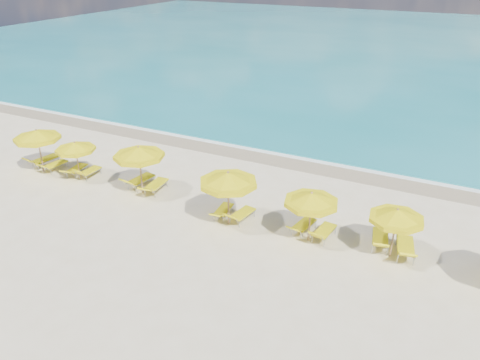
% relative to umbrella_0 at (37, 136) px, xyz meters
% --- Properties ---
extents(ground_plane, '(120.00, 120.00, 0.00)m').
position_rel_umbrella_0_xyz_m(ground_plane, '(11.16, 0.09, -2.09)').
color(ground_plane, beige).
extents(ocean, '(120.00, 80.00, 0.30)m').
position_rel_umbrella_0_xyz_m(ocean, '(11.16, 48.09, -2.09)').
color(ocean, '#16757D').
rests_on(ocean, ground).
extents(wet_sand_band, '(120.00, 2.60, 0.01)m').
position_rel_umbrella_0_xyz_m(wet_sand_band, '(11.16, 7.49, -2.09)').
color(wet_sand_band, tan).
rests_on(wet_sand_band, ground).
extents(foam_line, '(120.00, 1.20, 0.03)m').
position_rel_umbrella_0_xyz_m(foam_line, '(11.16, 8.29, -2.09)').
color(foam_line, white).
rests_on(foam_line, ground).
extents(whitecap_near, '(14.00, 0.36, 0.05)m').
position_rel_umbrella_0_xyz_m(whitecap_near, '(5.16, 17.09, -2.09)').
color(whitecap_near, white).
rests_on(whitecap_near, ground).
extents(whitecap_far, '(18.00, 0.30, 0.05)m').
position_rel_umbrella_0_xyz_m(whitecap_far, '(19.16, 24.09, -2.09)').
color(whitecap_far, white).
rests_on(whitecap_far, ground).
extents(umbrella_0, '(2.49, 2.49, 2.45)m').
position_rel_umbrella_0_xyz_m(umbrella_0, '(0.00, 0.00, 0.00)').
color(umbrella_0, '#99704C').
rests_on(umbrella_0, ground).
extents(umbrella_1, '(2.06, 2.06, 2.08)m').
position_rel_umbrella_0_xyz_m(umbrella_1, '(2.39, 0.24, -0.32)').
color(umbrella_1, '#99704C').
rests_on(umbrella_1, ground).
extents(umbrella_2, '(2.67, 2.67, 2.51)m').
position_rel_umbrella_0_xyz_m(umbrella_2, '(6.36, 0.37, 0.05)').
color(umbrella_2, '#99704C').
rests_on(umbrella_2, ground).
extents(umbrella_3, '(2.87, 2.87, 2.56)m').
position_rel_umbrella_0_xyz_m(umbrella_3, '(11.58, -0.38, 0.09)').
color(umbrella_3, '#99704C').
rests_on(umbrella_3, ground).
extents(umbrella_4, '(2.55, 2.55, 2.27)m').
position_rel_umbrella_0_xyz_m(umbrella_4, '(15.15, -0.07, -0.16)').
color(umbrella_4, '#99704C').
rests_on(umbrella_4, ground).
extents(umbrella_5, '(2.59, 2.59, 2.15)m').
position_rel_umbrella_0_xyz_m(umbrella_5, '(18.41, 0.29, -0.26)').
color(umbrella_5, '#99704C').
rests_on(umbrella_5, ground).
extents(lounger_0_left, '(0.95, 1.99, 0.84)m').
position_rel_umbrella_0_xyz_m(lounger_0_left, '(-0.52, 0.59, -1.85)').
color(lounger_0_left, '#A5A8AD').
rests_on(lounger_0_left, ground).
extents(lounger_0_right, '(0.70, 1.74, 0.71)m').
position_rel_umbrella_0_xyz_m(lounger_0_right, '(0.45, 0.43, -1.88)').
color(lounger_0_right, '#A5A8AD').
rests_on(lounger_0_right, ground).
extents(lounger_1_left, '(0.81, 1.80, 0.68)m').
position_rel_umbrella_0_xyz_m(lounger_1_left, '(1.92, 0.49, -1.88)').
color(lounger_1_left, '#A5A8AD').
rests_on(lounger_1_left, ground).
extents(lounger_1_right, '(0.58, 1.61, 0.78)m').
position_rel_umbrella_0_xyz_m(lounger_1_right, '(2.74, 0.59, -1.89)').
color(lounger_1_right, '#A5A8AD').
rests_on(lounger_1_right, ground).
extents(lounger_2_left, '(0.88, 2.00, 0.86)m').
position_rel_umbrella_0_xyz_m(lounger_2_left, '(5.86, 0.86, -1.85)').
color(lounger_2_left, '#A5A8AD').
rests_on(lounger_2_left, ground).
extents(lounger_2_right, '(0.78, 1.99, 0.73)m').
position_rel_umbrella_0_xyz_m(lounger_2_right, '(6.90, 0.75, -1.86)').
color(lounger_2_right, '#A5A8AD').
rests_on(lounger_2_right, ground).
extents(lounger_3_left, '(0.68, 1.70, 0.62)m').
position_rel_umbrella_0_xyz_m(lounger_3_left, '(11.05, 0.10, -1.90)').
color(lounger_3_left, '#A5A8AD').
rests_on(lounger_3_left, ground).
extents(lounger_3_right, '(0.86, 1.80, 0.78)m').
position_rel_umbrella_0_xyz_m(lounger_3_right, '(11.98, 0.11, -1.88)').
color(lounger_3_right, '#A5A8AD').
rests_on(lounger_3_right, ground).
extents(lounger_4_left, '(0.87, 1.80, 0.72)m').
position_rel_umbrella_0_xyz_m(lounger_4_left, '(14.74, 0.44, -1.88)').
color(lounger_4_left, '#A5A8AD').
rests_on(lounger_4_left, ground).
extents(lounger_4_right, '(0.79, 1.80, 0.82)m').
position_rel_umbrella_0_xyz_m(lounger_4_right, '(15.68, 0.31, -1.87)').
color(lounger_4_right, '#A5A8AD').
rests_on(lounger_4_right, ground).
extents(lounger_5_left, '(0.96, 1.98, 0.84)m').
position_rel_umbrella_0_xyz_m(lounger_5_left, '(17.89, 0.77, -1.86)').
color(lounger_5_left, '#A5A8AD').
rests_on(lounger_5_left, ground).
extents(lounger_5_right, '(1.02, 2.06, 0.87)m').
position_rel_umbrella_0_xyz_m(lounger_5_right, '(18.90, 0.56, -1.85)').
color(lounger_5_right, '#A5A8AD').
rests_on(lounger_5_right, ground).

